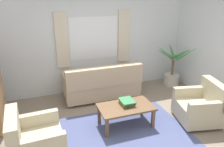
% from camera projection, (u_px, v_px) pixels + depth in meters
% --- Properties ---
extents(ground_plane, '(6.24, 6.24, 0.00)m').
position_uv_depth(ground_plane, '(125.00, 133.00, 4.33)').
color(ground_plane, gray).
extents(wall_back, '(5.32, 0.12, 2.60)m').
position_uv_depth(wall_back, '(94.00, 43.00, 5.86)').
color(wall_back, silver).
rests_on(wall_back, ground_plane).
extents(window_with_curtains, '(1.98, 0.07, 1.40)m').
position_uv_depth(window_with_curtains, '(94.00, 38.00, 5.73)').
color(window_with_curtains, white).
extents(area_rug, '(2.40, 1.82, 0.01)m').
position_uv_depth(area_rug, '(125.00, 132.00, 4.33)').
color(area_rug, '#4C5684').
rests_on(area_rug, ground_plane).
extents(couch, '(1.90, 0.82, 0.92)m').
position_uv_depth(couch, '(102.00, 84.00, 5.62)').
color(couch, tan).
rests_on(couch, ground_plane).
extents(armchair_left, '(0.86, 0.88, 0.88)m').
position_uv_depth(armchair_left, '(34.00, 141.00, 3.54)').
color(armchair_left, '#BCB293').
rests_on(armchair_left, ground_plane).
extents(armchair_right, '(0.98, 0.99, 0.88)m').
position_uv_depth(armchair_right, '(201.00, 106.00, 4.59)').
color(armchair_right, '#BCB293').
rests_on(armchair_right, ground_plane).
extents(coffee_table, '(1.10, 0.64, 0.44)m').
position_uv_depth(coffee_table, '(126.00, 109.00, 4.44)').
color(coffee_table, brown).
rests_on(coffee_table, ground_plane).
extents(book_stack_on_table, '(0.27, 0.35, 0.10)m').
position_uv_depth(book_stack_on_table, '(127.00, 102.00, 4.47)').
color(book_stack_on_table, gold).
rests_on(book_stack_on_table, coffee_table).
extents(potted_plant, '(1.16, 1.13, 1.29)m').
position_uv_depth(potted_plant, '(173.00, 70.00, 6.32)').
color(potted_plant, '#B7B2A8').
rests_on(potted_plant, ground_plane).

